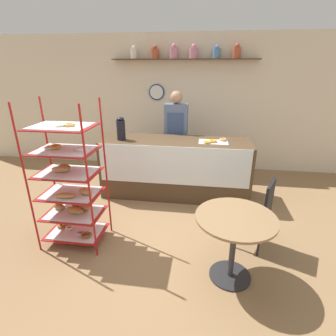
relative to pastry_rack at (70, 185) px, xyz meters
The scene contains 9 objects.
ground_plane 1.35m from the pastry_rack, ahead, with size 14.00×14.00×0.00m, color olive.
back_wall 3.17m from the pastry_rack, 69.49° to the left, with size 10.00×0.30×2.70m.
display_counter 1.87m from the pastry_rack, 53.73° to the left, with size 2.45×0.74×0.97m.
pastry_rack is the anchor object (origin of this frame).
person_worker 2.30m from the pastry_rack, 63.29° to the left, with size 0.41×0.23×1.69m.
cafe_table 1.95m from the pastry_rack, 10.69° to the right, with size 0.80×0.80×0.74m.
cafe_chair 2.26m from the pastry_rack, ahead, with size 0.50×0.50×0.89m.
coffee_carafe 1.46m from the pastry_rack, 81.55° to the left, with size 0.14×0.14×0.37m.
donut_tray_counter 2.24m from the pastry_rack, 40.14° to the left, with size 0.46×0.30×0.05m.
Camera 1 is at (0.47, -2.76, 2.11)m, focal length 28.00 mm.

